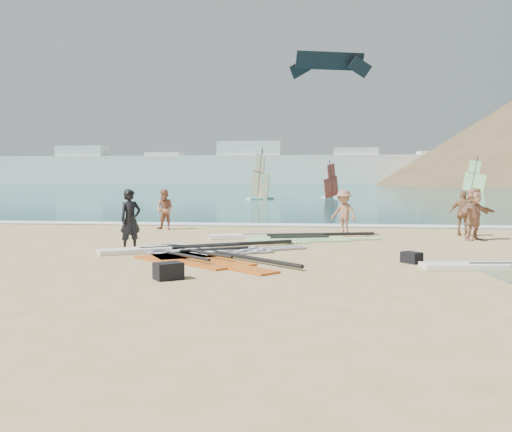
# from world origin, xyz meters

# --- Properties ---
(ground) EXTENTS (300.00, 300.00, 0.00)m
(ground) POSITION_xyz_m (0.00, 0.00, 0.00)
(ground) COLOR tan
(ground) RESTS_ON ground
(sea) EXTENTS (300.00, 240.00, 0.06)m
(sea) POSITION_xyz_m (0.00, 132.00, 0.00)
(sea) COLOR #0C5859
(sea) RESTS_ON ground
(surf_line) EXTENTS (300.00, 1.20, 0.04)m
(surf_line) POSITION_xyz_m (0.00, 12.30, 0.00)
(surf_line) COLOR white
(surf_line) RESTS_ON ground
(far_town) EXTENTS (160.00, 8.00, 12.00)m
(far_town) POSITION_xyz_m (-15.72, 150.00, 4.49)
(far_town) COLOR white
(far_town) RESTS_ON ground
(rig_grey) EXTENTS (5.85, 4.16, 0.20)m
(rig_grey) POSITION_xyz_m (-2.76, 3.30, 0.05)
(rig_grey) COLOR #2A2A2C
(rig_grey) RESTS_ON ground
(rig_green) EXTENTS (6.01, 3.13, 0.20)m
(rig_green) POSITION_xyz_m (-0.41, 6.97, 0.05)
(rig_green) COLOR #5ED532
(rig_green) RESTS_ON ground
(rig_red) EXTENTS (4.54, 4.77, 0.20)m
(rig_red) POSITION_xyz_m (-2.19, 2.32, 0.05)
(rig_red) COLOR red
(rig_red) RESTS_ON ground
(gear_bag_near) EXTENTS (0.69, 0.66, 0.36)m
(gear_bag_near) POSITION_xyz_m (-2.20, -0.93, 0.18)
(gear_bag_near) COLOR black
(gear_bag_near) RESTS_ON ground
(gear_bag_far) EXTENTS (0.55, 0.57, 0.28)m
(gear_bag_far) POSITION_xyz_m (3.20, 1.96, 0.14)
(gear_bag_far) COLOR black
(gear_bag_far) RESTS_ON ground
(person_wetsuit) EXTENTS (0.76, 0.77, 1.79)m
(person_wetsuit) POSITION_xyz_m (-4.53, 3.47, 0.89)
(person_wetsuit) COLOR black
(person_wetsuit) RESTS_ON ground
(beachgoer_left) EXTENTS (0.92, 0.79, 1.63)m
(beachgoer_left) POSITION_xyz_m (-5.34, 9.94, 0.81)
(beachgoer_left) COLOR #A3664C
(beachgoer_left) RESTS_ON ground
(beachgoer_mid) EXTENTS (1.22, 1.16, 1.66)m
(beachgoer_mid) POSITION_xyz_m (1.75, 8.53, 0.83)
(beachgoer_mid) COLOR #A26850
(beachgoer_mid) RESTS_ON ground
(beachgoer_back) EXTENTS (1.04, 0.71, 1.64)m
(beachgoer_back) POSITION_xyz_m (6.04, 8.82, 0.82)
(beachgoer_back) COLOR #976B45
(beachgoer_back) RESTS_ON ground
(beachgoer_right) EXTENTS (1.60, 1.48, 1.79)m
(beachgoer_right) POSITION_xyz_m (6.06, 7.41, 0.89)
(beachgoer_right) COLOR tan
(beachgoer_right) RESTS_ON ground
(windsurfer_left) EXTENTS (2.49, 2.50, 4.74)m
(windsurfer_left) POSITION_xyz_m (-4.80, 40.03, 1.36)
(windsurfer_left) COLOR white
(windsurfer_left) RESTS_ON ground
(windsurfer_centre) EXTENTS (2.03, 2.09, 3.78)m
(windsurfer_centre) POSITION_xyz_m (1.78, 44.20, 1.15)
(windsurfer_centre) COLOR white
(windsurfer_centre) RESTS_ON ground
(windsurfer_right) EXTENTS (2.63, 2.56, 4.74)m
(windsurfer_right) POSITION_xyz_m (20.58, 64.76, 1.36)
(windsurfer_right) COLOR white
(windsurfer_right) RESTS_ON ground
(kitesurf_kite) EXTENTS (8.17, 3.09, 2.66)m
(kitesurf_kite) POSITION_xyz_m (1.58, 47.21, 13.72)
(kitesurf_kite) COLOR black
(kitesurf_kite) RESTS_ON ground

